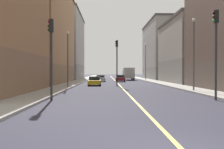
# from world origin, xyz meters

# --- Properties ---
(sidewalk_left) EXTENTS (2.64, 168.00, 0.15)m
(sidewalk_left) POSITION_xyz_m (7.48, 49.00, 0.07)
(sidewalk_left) COLOR #9E9B93
(sidewalk_left) RESTS_ON ground
(sidewalk_right) EXTENTS (2.64, 168.00, 0.15)m
(sidewalk_right) POSITION_xyz_m (-7.48, 49.00, 0.07)
(sidewalk_right) COLOR #9E9B93
(sidewalk_right) RESTS_ON ground
(lane_center_stripe) EXTENTS (0.16, 154.00, 0.01)m
(lane_center_stripe) POSITION_xyz_m (0.00, 49.00, 0.01)
(lane_center_stripe) COLOR #E5D14C
(lane_center_stripe) RESTS_ON ground
(building_left_mid) EXTENTS (8.71, 18.50, 11.05)m
(building_left_mid) POSITION_xyz_m (13.01, 41.47, 5.54)
(building_left_mid) COLOR gray
(building_left_mid) RESTS_ON ground
(building_left_far) EXTENTS (8.71, 22.41, 14.72)m
(building_left_far) POSITION_xyz_m (13.01, 64.67, 7.37)
(building_left_far) COLOR gray
(building_left_far) RESTS_ON ground
(building_right_midblock) EXTENTS (8.71, 25.08, 16.96)m
(building_right_midblock) POSITION_xyz_m (-13.01, 40.25, 8.49)
(building_right_midblock) COLOR #8F6B4F
(building_right_midblock) RESTS_ON ground
(building_right_distant) EXTENTS (8.71, 24.65, 17.48)m
(building_right_distant) POSITION_xyz_m (-13.01, 68.25, 8.75)
(building_right_distant) COLOR gray
(building_right_distant) RESTS_ON ground
(traffic_light_left_near) EXTENTS (0.40, 0.32, 6.32)m
(traffic_light_left_near) POSITION_xyz_m (5.74, 12.47, 4.07)
(traffic_light_left_near) COLOR #2D2D2D
(traffic_light_left_near) RESTS_ON ground
(traffic_light_right_near) EXTENTS (0.40, 0.32, 5.64)m
(traffic_light_right_near) POSITION_xyz_m (-5.77, 12.47, 3.68)
(traffic_light_right_near) COLOR #2D2D2D
(traffic_light_right_near) RESTS_ON ground
(traffic_light_median_far) EXTENTS (0.40, 0.32, 6.29)m
(traffic_light_median_far) POSITION_xyz_m (-0.50, 31.19, 4.05)
(traffic_light_median_far) COLOR #2D2D2D
(traffic_light_median_far) RESTS_ON ground
(street_lamp_left_near) EXTENTS (0.36, 0.36, 7.17)m
(street_lamp_left_near) POSITION_xyz_m (6.75, 20.59, 4.49)
(street_lamp_left_near) COLOR #4C4C51
(street_lamp_left_near) RESTS_ON ground
(street_lamp_right_near) EXTENTS (0.36, 0.36, 6.88)m
(street_lamp_right_near) POSITION_xyz_m (-6.75, 27.97, 4.34)
(street_lamp_right_near) COLOR #4C4C51
(street_lamp_right_near) RESTS_ON ground
(street_lamp_left_far) EXTENTS (0.36, 0.36, 8.01)m
(street_lamp_left_far) POSITION_xyz_m (6.75, 54.50, 4.94)
(street_lamp_left_far) COLOR #4C4C51
(street_lamp_left_far) RESTS_ON ground
(car_maroon) EXTENTS (2.03, 4.51, 1.32)m
(car_maroon) POSITION_xyz_m (0.85, 48.52, 0.65)
(car_maroon) COLOR maroon
(car_maroon) RESTS_ON ground
(car_silver) EXTENTS (1.84, 4.02, 1.29)m
(car_silver) POSITION_xyz_m (-3.06, 48.82, 0.62)
(car_silver) COLOR silver
(car_silver) RESTS_ON ground
(car_yellow) EXTENTS (1.80, 4.20, 1.30)m
(car_yellow) POSITION_xyz_m (-3.64, 33.31, 0.62)
(car_yellow) COLOR gold
(car_yellow) RESTS_ON ground
(box_truck) EXTENTS (2.46, 7.32, 2.89)m
(box_truck) POSITION_xyz_m (3.35, 59.57, 1.55)
(box_truck) COLOR navy
(box_truck) RESTS_ON ground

